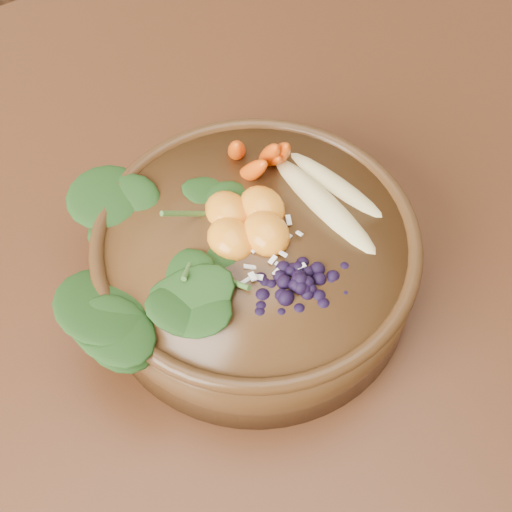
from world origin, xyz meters
TOP-DOWN VIEW (x-y plane):
  - ground at (0.00, 0.00)m, footprint 4.00×4.00m
  - dining_table at (0.00, 0.00)m, footprint 1.60×0.90m
  - stoneware_bowl at (-0.04, -0.02)m, footprint 0.26×0.26m
  - kale_heap at (-0.08, 0.03)m, footprint 0.17×0.15m
  - carrot_cluster at (0.00, 0.05)m, footprint 0.05×0.05m
  - banana_halves at (0.03, -0.02)m, footprint 0.07×0.14m
  - mandarin_cluster at (-0.04, -0.01)m, footprint 0.08×0.08m
  - blueberry_pile at (-0.04, -0.07)m, footprint 0.12×0.09m
  - coconut_flakes at (-0.04, -0.04)m, footprint 0.08×0.06m

SIDE VIEW (x-z plane):
  - ground at x=0.00m, z-range 0.00..0.00m
  - dining_table at x=0.00m, z-range 0.28..1.03m
  - stoneware_bowl at x=-0.04m, z-range 0.75..0.82m
  - coconut_flakes at x=-0.04m, z-range 0.82..0.83m
  - banana_halves at x=0.03m, z-range 0.82..0.84m
  - mandarin_cluster at x=-0.04m, z-range 0.82..0.85m
  - blueberry_pile at x=-0.04m, z-range 0.82..0.85m
  - kale_heap at x=-0.08m, z-range 0.82..0.86m
  - carrot_cluster at x=0.00m, z-range 0.82..0.89m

